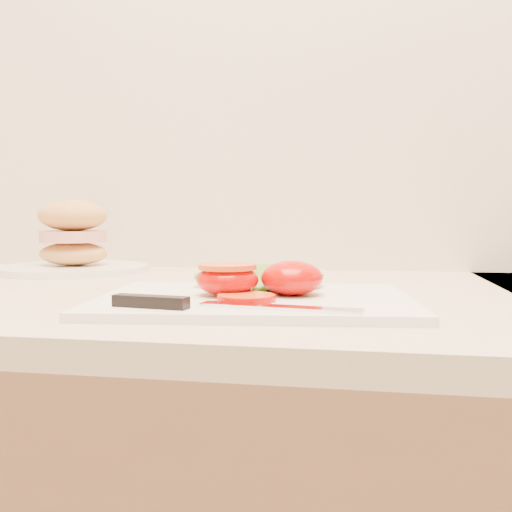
# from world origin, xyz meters

# --- Properties ---
(cutting_board) EXTENTS (0.38, 0.29, 0.01)m
(cutting_board) POSITION_xyz_m (-0.14, 1.56, 0.94)
(cutting_board) COLOR white
(cutting_board) RESTS_ON counter
(tomato_half_dome) EXTENTS (0.07, 0.07, 0.04)m
(tomato_half_dome) POSITION_xyz_m (-0.10, 1.57, 0.96)
(tomato_half_dome) COLOR #C20C00
(tomato_half_dome) RESTS_ON cutting_board
(tomato_half_cut) EXTENTS (0.07, 0.07, 0.04)m
(tomato_half_cut) POSITION_xyz_m (-0.18, 1.56, 0.96)
(tomato_half_cut) COLOR #C20C00
(tomato_half_cut) RESTS_ON cutting_board
(tomato_slice_0) EXTENTS (0.06, 0.06, 0.01)m
(tomato_slice_0) POSITION_xyz_m (-0.15, 1.52, 0.94)
(tomato_slice_0) COLOR orange
(tomato_slice_0) RESTS_ON cutting_board
(lettuce_leaf_0) EXTENTS (0.14, 0.10, 0.03)m
(lettuce_leaf_0) POSITION_xyz_m (-0.17, 1.63, 0.95)
(lettuce_leaf_0) COLOR #549A28
(lettuce_leaf_0) RESTS_ON cutting_board
(lettuce_leaf_1) EXTENTS (0.13, 0.12, 0.02)m
(lettuce_leaf_1) POSITION_xyz_m (-0.12, 1.64, 0.95)
(lettuce_leaf_1) COLOR #549A28
(lettuce_leaf_1) RESTS_ON cutting_board
(knife) EXTENTS (0.25, 0.05, 0.01)m
(knife) POSITION_xyz_m (-0.18, 1.46, 0.94)
(knife) COLOR silver
(knife) RESTS_ON cutting_board
(sandwich_plate) EXTENTS (0.27, 0.27, 0.13)m
(sandwich_plate) POSITION_xyz_m (-0.54, 1.88, 0.98)
(sandwich_plate) COLOR white
(sandwich_plate) RESTS_ON counter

